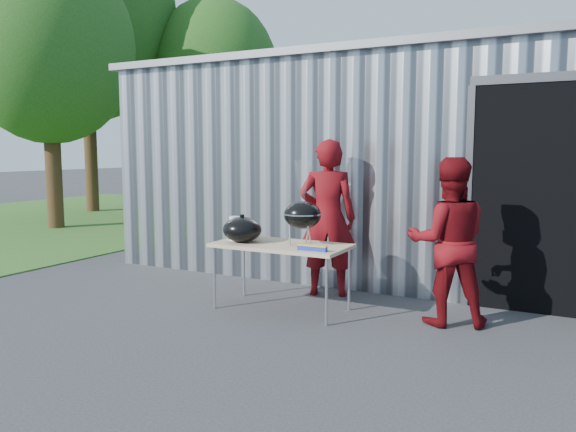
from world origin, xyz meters
The scene contains 14 objects.
ground centered at (0.00, 0.00, 0.00)m, with size 80.00×80.00×0.00m, color #2F2F31.
building centered at (0.92, 4.59, 1.54)m, with size 8.20×6.20×3.10m.
grass_patch centered at (-9.00, 6.00, 0.01)m, with size 10.00×12.00×0.02m, color #2D591E.
tree_left centered at (-7.50, 4.00, 4.10)m, with size 3.81×3.81×6.30m.
tree_mid centered at (-9.50, 7.00, 5.56)m, with size 5.15×5.15×8.53m.
tree_far centered at (-6.50, 9.00, 4.03)m, with size 3.74×3.74×6.20m.
folding_table centered at (0.26, 0.53, 0.71)m, with size 1.50×0.75×0.75m.
kettle_grill centered at (0.50, 0.58, 1.17)m, with size 0.42×0.42×0.93m.
grill_lid centered at (-0.19, 0.43, 0.89)m, with size 0.44×0.44×0.32m.
paper_towels centered at (-0.32, 0.48, 0.89)m, with size 0.12×0.12×0.28m, color white.
white_tub centered at (-0.29, 0.75, 0.80)m, with size 0.20×0.15×0.10m, color white.
foil_box centered at (0.76, 0.28, 0.78)m, with size 0.32×0.06×0.06m.
person_cook centered at (0.46, 1.36, 0.96)m, with size 0.70×0.46×1.92m, color #630A0F.
person_bystander centered at (2.02, 0.86, 0.86)m, with size 0.83×0.65×1.72m, color #630A0F.
Camera 1 is at (3.18, -4.91, 1.78)m, focal length 35.00 mm.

